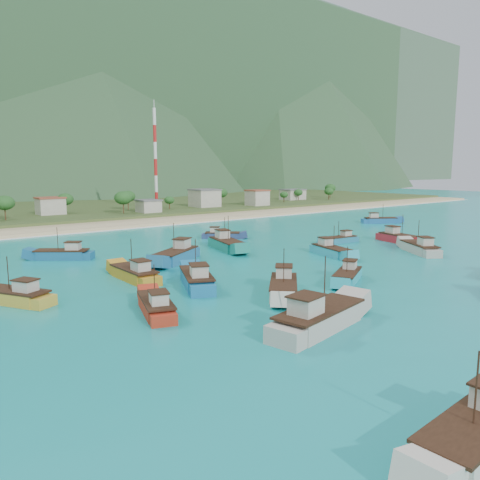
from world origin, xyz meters
TOP-DOWN VIEW (x-y plane):
  - ground at (0.00, 0.00)m, footprint 600.00×600.00m
  - beach at (0.00, 79.00)m, footprint 400.00×18.00m
  - land at (0.00, 140.00)m, footprint 400.00×110.00m
  - surf_line at (0.00, 69.50)m, footprint 400.00×2.50m
  - village at (14.64, 103.37)m, footprint 215.92×23.69m
  - vegetation at (-6.44, 102.63)m, footprint 276.52×26.32m
  - radio_tower at (32.72, 108.00)m, footprint 1.20×1.20m
  - boat_0 at (69.81, 33.05)m, footprint 10.75×8.90m
  - boat_1 at (40.43, 7.43)m, footprint 6.25×12.31m
  - boat_2 at (15.77, 6.58)m, footprint 5.88×11.30m
  - boat_4 at (-18.35, 2.53)m, footprint 8.44×12.61m
  - boat_5 at (-23.64, 11.72)m, footprint 3.37×11.37m
  - boat_9 at (-26.65, 35.61)m, footprint 10.59×9.22m
  - boat_13 at (-26.71, -41.32)m, footprint 11.77×3.97m
  - boat_14 at (-18.36, -20.85)m, footprint 14.36×6.65m
  - boat_15 at (1.23, -9.06)m, footprint 10.13×7.30m
  - boat_18 at (31.84, -2.86)m, footprint 9.39×11.79m
  - boat_20 at (3.74, 24.71)m, footprint 7.05×13.45m
  - boat_21 at (-29.09, -5.09)m, footprint 6.20×10.78m
  - boat_22 at (-41.08, 9.86)m, footprint 8.10×10.97m
  - boat_23 at (-11.50, -8.38)m, footprint 10.66×10.71m
  - boat_24 at (29.87, 15.76)m, footprint 9.44×3.79m
  - boat_27 at (12.45, 38.25)m, footprint 8.97×8.22m
  - boat_28 at (-11.04, 20.32)m, footprint 12.90×10.20m

SIDE VIEW (x-z plane):
  - ground at x=0.00m, z-range 0.00..0.00m
  - beach at x=0.00m, z-range -0.60..0.60m
  - land at x=0.00m, z-range -1.20..1.20m
  - surf_line at x=0.00m, z-range -0.04..0.04m
  - boat_24 at x=29.87m, z-range -2.12..3.30m
  - boat_27 at x=12.45m, z-range -2.16..3.40m
  - boat_15 at x=1.23m, z-range -2.26..3.61m
  - boat_21 at x=-29.09m, z-range -2.34..3.77m
  - boat_22 at x=-41.08m, z-range -2.42..3.96m
  - boat_2 at x=15.77m, z-range -2.43..3.97m
  - boat_0 at x=69.81m, z-range -2.44..3.99m
  - boat_9 at x=-26.65m, z-range -2.44..4.00m
  - boat_5 at x=-23.64m, z-range -2.53..4.19m
  - boat_13 at x=-26.71m, z-range -2.58..4.29m
  - boat_23 at x=-11.50m, z-range -2.59..4.31m
  - boat_18 at x=31.84m, z-range -2.61..4.37m
  - boat_1 at x=40.43m, z-range -2.61..4.37m
  - boat_4 at x=-18.35m, z-range -2.69..4.53m
  - boat_28 at x=-11.04m, z-range -2.82..4.80m
  - boat_20 at x=3.74m, z-range -2.82..4.81m
  - boat_14 at x=-18.36m, z-range -2.99..5.18m
  - village at x=14.64m, z-range 1.15..7.75m
  - vegetation at x=-6.44m, z-range 0.73..9.63m
  - radio_tower at x=32.72m, z-range 1.60..39.30m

